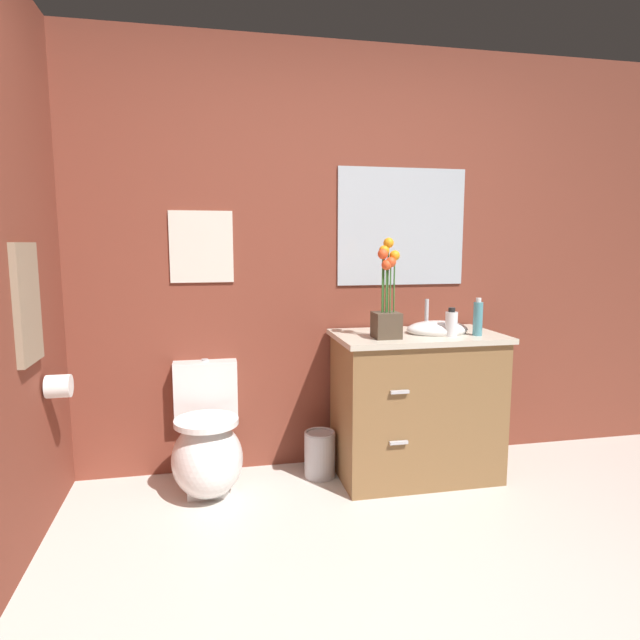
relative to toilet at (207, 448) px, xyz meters
name	(u,v)px	position (x,y,z in m)	size (l,w,h in m)	color
wall_back	(357,260)	(0.92, 0.30, 1.01)	(4.57, 0.05, 2.50)	brown
toilet	(207,448)	(0.00, 0.00, 0.00)	(0.38, 0.59, 0.69)	white
vanity_cabinet	(416,403)	(1.20, -0.03, 0.19)	(0.94, 0.56, 1.02)	brown
flower_vase	(387,305)	(0.97, -0.13, 0.78)	(0.14, 0.14, 0.54)	#4C3D2D
soap_bottle	(478,318)	(1.50, -0.15, 0.70)	(0.05, 0.05, 0.21)	teal
lotion_bottle	(451,323)	(1.34, -0.14, 0.67)	(0.07, 0.07, 0.16)	white
trash_bin	(320,454)	(0.64, 0.05, -0.11)	(0.18, 0.18, 0.27)	#B7B7BC
wall_poster	(201,247)	(0.00, 0.27, 1.09)	(0.35, 0.01, 0.40)	silver
wall_mirror	(402,227)	(1.19, 0.27, 1.21)	(0.80, 0.01, 0.70)	#B2BCC6
hanging_towel	(27,304)	(-0.73, -0.38, 0.85)	(0.03, 0.28, 0.52)	gray
toilet_paper_roll	(59,386)	(-0.68, -0.20, 0.44)	(0.11, 0.11, 0.11)	white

